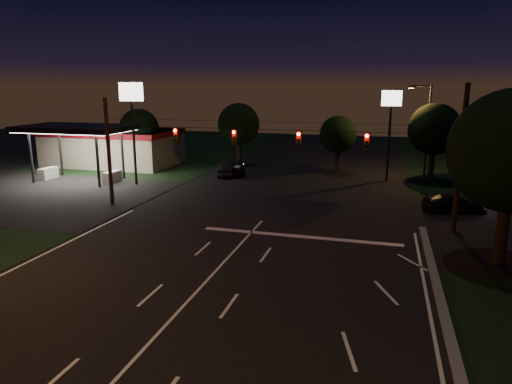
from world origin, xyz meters
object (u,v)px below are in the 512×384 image
(tree_right_near, at_px, (512,152))
(utility_pole_right, at_px, (453,231))
(car_cross, at_px, (455,203))
(car_oncoming_a, at_px, (237,168))
(car_oncoming_b, at_px, (226,169))

(tree_right_near, bearing_deg, utility_pole_right, 107.53)
(utility_pole_right, height_order, car_cross, utility_pole_right)
(car_oncoming_a, relative_size, car_oncoming_b, 1.01)
(car_oncoming_a, height_order, car_cross, car_oncoming_a)
(utility_pole_right, bearing_deg, tree_right_near, -72.47)
(tree_right_near, distance_m, car_oncoming_a, 28.15)
(car_oncoming_b, height_order, car_cross, car_oncoming_b)
(car_oncoming_b, bearing_deg, utility_pole_right, 129.93)
(utility_pole_right, distance_m, car_oncoming_a, 23.43)
(tree_right_near, xyz_separation_m, car_oncoming_a, (-20.16, 19.01, -4.97))
(utility_pole_right, height_order, tree_right_near, tree_right_near)
(car_oncoming_a, xyz_separation_m, car_oncoming_b, (-0.88, -1.02, -0.03))
(utility_pole_right, height_order, car_oncoming_a, utility_pole_right)
(car_cross, bearing_deg, car_oncoming_b, 53.76)
(utility_pole_right, relative_size, car_cross, 2.03)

